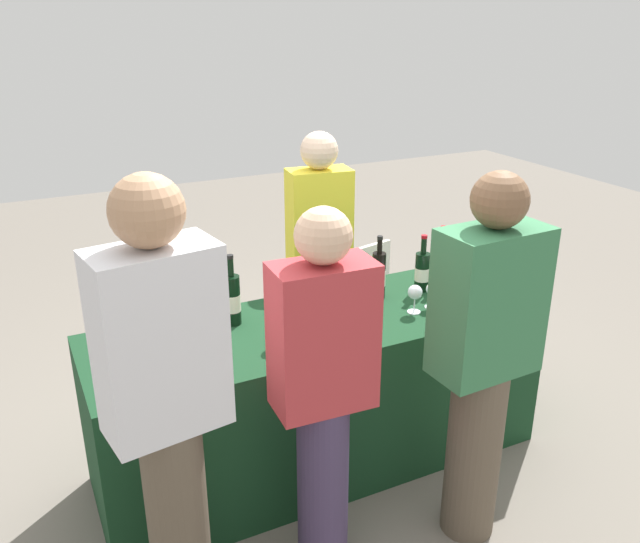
{
  "coord_description": "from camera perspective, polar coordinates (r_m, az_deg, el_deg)",
  "views": [
    {
      "loc": [
        -1.24,
        -2.51,
        2.15
      ],
      "look_at": [
        0.0,
        0.0,
        1.04
      ],
      "focal_mm": 36.97,
      "sensor_mm": 36.0,
      "label": 1
    }
  ],
  "objects": [
    {
      "name": "guest_1",
      "position": [
        2.51,
        0.26,
        -9.99
      ],
      "size": [
        0.39,
        0.23,
        1.54
      ],
      "rotation": [
        0.0,
        0.0,
        -0.05
      ],
      "color": "#3F3351",
      "rests_on": "ground_plane"
    },
    {
      "name": "wine_bottle_2",
      "position": [
        3.15,
        -0.06,
        -1.83
      ],
      "size": [
        0.07,
        0.07,
        0.3
      ],
      "color": "black",
      "rests_on": "tasting_table"
    },
    {
      "name": "wine_bottle_4",
      "position": [
        3.45,
        8.84,
        0.04
      ],
      "size": [
        0.08,
        0.08,
        0.3
      ],
      "color": "black",
      "rests_on": "tasting_table"
    },
    {
      "name": "ground_plane",
      "position": [
        3.53,
        0.0,
        -15.83
      ],
      "size": [
        12.0,
        12.0,
        0.0
      ],
      "primitive_type": "plane",
      "color": "slate"
    },
    {
      "name": "wine_bottle_1",
      "position": [
        3.07,
        -7.61,
        -2.39
      ],
      "size": [
        0.08,
        0.08,
        0.34
      ],
      "color": "black",
      "rests_on": "tasting_table"
    },
    {
      "name": "wine_bottle_0",
      "position": [
        2.96,
        -13.26,
        -3.93
      ],
      "size": [
        0.08,
        0.08,
        0.32
      ],
      "color": "black",
      "rests_on": "tasting_table"
    },
    {
      "name": "wine_glass_0",
      "position": [
        2.86,
        -3.43,
        -4.41
      ],
      "size": [
        0.07,
        0.07,
        0.15
      ],
      "color": "silver",
      "rests_on": "tasting_table"
    },
    {
      "name": "guest_2",
      "position": [
        2.73,
        13.97,
        -7.03
      ],
      "size": [
        0.43,
        0.25,
        1.62
      ],
      "rotation": [
        0.0,
        0.0,
        0.05
      ],
      "color": "brown",
      "rests_on": "ground_plane"
    },
    {
      "name": "ice_bucket",
      "position": [
        2.86,
        -13.18,
        -5.33
      ],
      "size": [
        0.2,
        0.2,
        0.18
      ],
      "primitive_type": "cylinder",
      "color": "silver",
      "rests_on": "tasting_table"
    },
    {
      "name": "wine_bottle_3",
      "position": [
        3.33,
        5.1,
        -0.29
      ],
      "size": [
        0.07,
        0.07,
        0.33
      ],
      "color": "black",
      "rests_on": "tasting_table"
    },
    {
      "name": "tasting_table",
      "position": [
        3.31,
        0.0,
        -10.42
      ],
      "size": [
        2.18,
        0.72,
        0.79
      ],
      "primitive_type": "cube",
      "color": "#14381E",
      "rests_on": "ground_plane"
    },
    {
      "name": "menu_board",
      "position": [
        4.28,
        2.9,
        -2.84
      ],
      "size": [
        0.61,
        0.18,
        0.75
      ],
      "primitive_type": "cube",
      "rotation": [
        0.0,
        0.0,
        0.24
      ],
      "color": "white",
      "rests_on": "ground_plane"
    },
    {
      "name": "server_pouring",
      "position": [
        3.78,
        -0.07,
        1.55
      ],
      "size": [
        0.37,
        0.24,
        1.55
      ],
      "rotation": [
        0.0,
        0.0,
        3.0
      ],
      "color": "#3F3351",
      "rests_on": "ground_plane"
    },
    {
      "name": "wine_glass_1",
      "position": [
        3.19,
        8.22,
        -1.89
      ],
      "size": [
        0.07,
        0.07,
        0.14
      ],
      "color": "silver",
      "rests_on": "tasting_table"
    },
    {
      "name": "wine_glass_3",
      "position": [
        3.39,
        12.58,
        -0.71
      ],
      "size": [
        0.07,
        0.07,
        0.14
      ],
      "color": "silver",
      "rests_on": "tasting_table"
    },
    {
      "name": "guest_0",
      "position": [
        2.29,
        -13.16,
        -11.03
      ],
      "size": [
        0.42,
        0.27,
        1.72
      ],
      "rotation": [
        0.0,
        0.0,
        0.15
      ],
      "color": "brown",
      "rests_on": "ground_plane"
    },
    {
      "name": "wine_glass_2",
      "position": [
        3.26,
        9.69,
        -1.64
      ],
      "size": [
        0.07,
        0.07,
        0.13
      ],
      "color": "silver",
      "rests_on": "tasting_table"
    },
    {
      "name": "wine_bottle_5",
      "position": [
        3.54,
        10.43,
        0.67
      ],
      "size": [
        0.07,
        0.07,
        0.32
      ],
      "color": "black",
      "rests_on": "tasting_table"
    }
  ]
}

